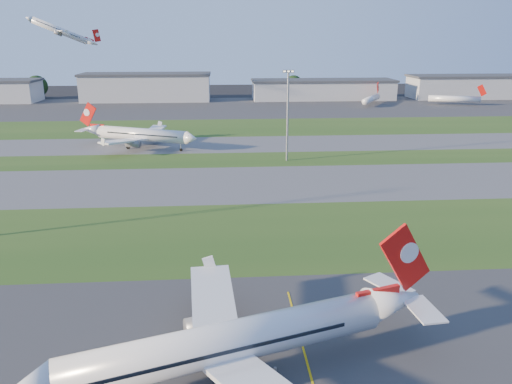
{
  "coord_description": "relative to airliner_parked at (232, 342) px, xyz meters",
  "views": [
    {
      "loc": [
        -3.98,
        -32.53,
        34.57
      ],
      "look_at": [
        2.28,
        55.56,
        7.0
      ],
      "focal_mm": 35.0,
      "sensor_mm": 36.0,
      "label": 1
    }
  ],
  "objects": [
    {
      "name": "grass_strip_c",
      "position": [
        3.26,
        153.28,
        -4.59
      ],
      "size": [
        300.0,
        40.0,
        0.01
      ],
      "primitive_type": "cube",
      "color": "#244A18",
      "rests_on": "ground"
    },
    {
      "name": "hangar_far_east",
      "position": [
        158.26,
        243.28,
        2.04
      ],
      "size": [
        96.9,
        23.0,
        13.2
      ],
      "color": "#A9ACB1",
      "rests_on": "ground"
    },
    {
      "name": "airliner_taxiing",
      "position": [
        -26.44,
        116.59,
        -0.23
      ],
      "size": [
        37.22,
        31.7,
        12.42
      ],
      "rotation": [
        0.0,
        0.0,
        2.72
      ],
      "color": "white",
      "rests_on": "ground"
    },
    {
      "name": "mini_jet_far",
      "position": [
        122.46,
        212.67,
        -1.31
      ],
      "size": [
        27.75,
        11.01,
        9.48
      ],
      "rotation": [
        0.0,
        0.0,
        -0.31
      ],
      "color": "white",
      "rests_on": "ground"
    },
    {
      "name": "grass_strip_a",
      "position": [
        3.26,
        40.28,
        -4.59
      ],
      "size": [
        300.0,
        34.0,
        0.01
      ],
      "primitive_type": "cube",
      "color": "#244A18",
      "rests_on": "ground"
    },
    {
      "name": "tree_west",
      "position": [
        -106.74,
        258.28,
        2.55
      ],
      "size": [
        12.1,
        12.1,
        13.2
      ],
      "color": "black",
      "rests_on": "ground"
    },
    {
      "name": "hangar_east",
      "position": [
        58.26,
        243.28,
        1.04
      ],
      "size": [
        81.6,
        23.0,
        11.2
      ],
      "color": "#A9ACB1",
      "rests_on": "ground"
    },
    {
      "name": "airliner_departing",
      "position": [
        -76.45,
        212.91,
        32.57
      ],
      "size": [
        30.81,
        25.96,
        9.92
      ],
      "rotation": [
        0.0,
        0.0,
        0.31
      ],
      "color": "white"
    },
    {
      "name": "grass_strip_b",
      "position": [
        3.26,
        98.28,
        -4.59
      ],
      "size": [
        300.0,
        18.0,
        0.01
      ],
      "primitive_type": "cube",
      "color": "#244A18",
      "rests_on": "ground"
    },
    {
      "name": "light_mast_centre",
      "position": [
        18.26,
        96.28,
        10.22
      ],
      "size": [
        3.2,
        0.7,
        25.8
      ],
      "color": "gray",
      "rests_on": "ground"
    },
    {
      "name": "taxiway_a",
      "position": [
        3.26,
        73.28,
        -4.59
      ],
      "size": [
        300.0,
        32.0,
        0.01
      ],
      "primitive_type": "cube",
      "color": "#515154",
      "rests_on": "ground"
    },
    {
      "name": "tree_east",
      "position": [
        118.26,
        255.28,
        1.57
      ],
      "size": [
        10.45,
        10.45,
        11.4
      ],
      "color": "black",
      "rests_on": "ground"
    },
    {
      "name": "mini_jet_near",
      "position": [
        78.69,
        215.85,
        -1.31
      ],
      "size": [
        16.15,
        25.44,
        9.48
      ],
      "rotation": [
        0.0,
        0.0,
        1.03
      ],
      "color": "white",
      "rests_on": "ground"
    },
    {
      "name": "tree_mid_west",
      "position": [
        -16.74,
        254.28,
        1.24
      ],
      "size": [
        9.9,
        9.9,
        10.8
      ],
      "color": "black",
      "rests_on": "ground"
    },
    {
      "name": "hangar_west",
      "position": [
        -41.74,
        243.28,
        3.04
      ],
      "size": [
        71.4,
        23.0,
        15.2
      ],
      "color": "#A9ACB1",
      "rests_on": "ground"
    },
    {
      "name": "apron_far",
      "position": [
        3.26,
        213.28,
        -4.59
      ],
      "size": [
        400.0,
        80.0,
        0.01
      ],
      "primitive_type": "cube",
      "color": "#333335",
      "rests_on": "ground"
    },
    {
      "name": "airliner_parked",
      "position": [
        0.0,
        0.0,
        0.0
      ],
      "size": [
        40.57,
        34.2,
        13.08
      ],
      "rotation": [
        0.0,
        0.0,
        0.31
      ],
      "color": "white",
      "rests_on": "ground"
    },
    {
      "name": "tree_mid_east",
      "position": [
        43.26,
        257.28,
        2.22
      ],
      "size": [
        11.55,
        11.55,
        12.6
      ],
      "color": "black",
      "rests_on": "ground"
    },
    {
      "name": "taxiway_b",
      "position": [
        3.26,
        120.28,
        -4.59
      ],
      "size": [
        300.0,
        26.0,
        0.01
      ],
      "primitive_type": "cube",
      "color": "#515154",
      "rests_on": "ground"
    }
  ]
}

